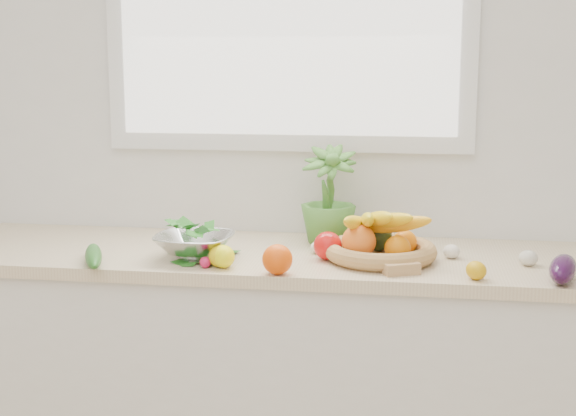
% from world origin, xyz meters
% --- Properties ---
extents(back_wall, '(4.50, 0.02, 2.70)m').
position_xyz_m(back_wall, '(0.00, 2.25, 1.35)').
color(back_wall, white).
rests_on(back_wall, ground).
extents(counter_cabinet, '(2.20, 0.58, 0.86)m').
position_xyz_m(counter_cabinet, '(0.00, 1.95, 0.43)').
color(counter_cabinet, silver).
rests_on(counter_cabinet, ground).
extents(countertop, '(2.24, 0.62, 0.04)m').
position_xyz_m(countertop, '(0.00, 1.95, 0.88)').
color(countertop, beige).
rests_on(countertop, counter_cabinet).
extents(orange_loose, '(0.11, 0.11, 0.09)m').
position_xyz_m(orange_loose, '(0.06, 1.67, 0.94)').
color(orange_loose, '#FF5308').
rests_on(orange_loose, countertop).
extents(lemon_a, '(0.10, 0.11, 0.07)m').
position_xyz_m(lemon_a, '(-0.12, 1.72, 0.93)').
color(lemon_a, '#FFF90D').
rests_on(lemon_a, countertop).
extents(lemon_b, '(0.09, 0.10, 0.07)m').
position_xyz_m(lemon_b, '(-0.13, 1.73, 0.93)').
color(lemon_b, gold).
rests_on(lemon_b, countertop).
extents(lemon_c, '(0.08, 0.09, 0.05)m').
position_xyz_m(lemon_c, '(0.63, 1.70, 0.93)').
color(lemon_c, '#D49A0B').
rests_on(lemon_c, countertop).
extents(apple, '(0.11, 0.11, 0.09)m').
position_xyz_m(apple, '(0.19, 1.87, 0.95)').
color(apple, red).
rests_on(apple, countertop).
extents(ginger, '(0.11, 0.08, 0.03)m').
position_xyz_m(ginger, '(0.42, 1.73, 0.92)').
color(ginger, tan).
rests_on(ginger, countertop).
extents(garlic_a, '(0.05, 0.05, 0.04)m').
position_xyz_m(garlic_a, '(0.57, 1.95, 0.92)').
color(garlic_a, white).
rests_on(garlic_a, countertop).
extents(garlic_b, '(0.06, 0.06, 0.04)m').
position_xyz_m(garlic_b, '(0.15, 1.94, 0.92)').
color(garlic_b, silver).
rests_on(garlic_b, countertop).
extents(garlic_c, '(0.07, 0.07, 0.05)m').
position_xyz_m(garlic_c, '(0.80, 1.89, 0.92)').
color(garlic_c, beige).
rests_on(garlic_c, countertop).
extents(eggplant, '(0.12, 0.21, 0.08)m').
position_xyz_m(eggplant, '(0.87, 1.71, 0.94)').
color(eggplant, '#2C0D31').
rests_on(eggplant, countertop).
extents(cucumber, '(0.15, 0.27, 0.05)m').
position_xyz_m(cucumber, '(-0.52, 1.70, 0.93)').
color(cucumber, '#1B591A').
rests_on(cucumber, countertop).
extents(radish, '(0.04, 0.04, 0.03)m').
position_xyz_m(radish, '(-0.17, 1.71, 0.92)').
color(radish, '#C6184B').
rests_on(radish, countertop).
extents(potted_herb, '(0.20, 0.20, 0.34)m').
position_xyz_m(potted_herb, '(0.16, 2.10, 1.07)').
color(potted_herb, '#47832F').
rests_on(potted_herb, countertop).
extents(fruit_basket, '(0.47, 0.47, 0.18)m').
position_xyz_m(fruit_basket, '(0.35, 1.89, 0.95)').
color(fruit_basket, '#B3764F').
rests_on(fruit_basket, countertop).
extents(colander_with_spinach, '(0.26, 0.26, 0.12)m').
position_xyz_m(colander_with_spinach, '(-0.23, 1.82, 0.96)').
color(colander_with_spinach, silver).
rests_on(colander_with_spinach, countertop).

